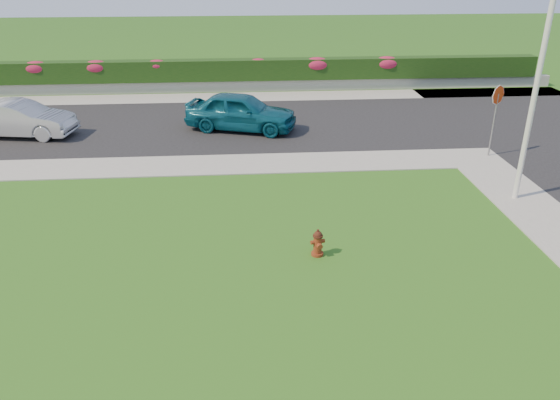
{
  "coord_description": "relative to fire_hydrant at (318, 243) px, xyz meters",
  "views": [
    {
      "loc": [
        -1.63,
        -9.48,
        6.98
      ],
      "look_at": [
        -0.62,
        3.84,
        0.9
      ],
      "focal_mm": 35.0,
      "sensor_mm": 36.0,
      "label": 1
    }
  ],
  "objects": [
    {
      "name": "ground",
      "position": [
        -0.22,
        -2.38,
        -0.34
      ],
      "size": [
        120.0,
        120.0,
        0.0
      ],
      "primitive_type": "plane",
      "color": "black",
      "rests_on": "ground"
    },
    {
      "name": "utility_pole",
      "position": [
        6.6,
        2.99,
        2.7
      ],
      "size": [
        0.16,
        0.16,
        6.08
      ],
      "primitive_type": "cylinder",
      "color": "silver",
      "rests_on": "ground"
    },
    {
      "name": "fire_hydrant",
      "position": [
        0.0,
        0.0,
        0.0
      ],
      "size": [
        0.38,
        0.36,
        0.72
      ],
      "rotation": [
        0.0,
        0.0,
        0.23
      ],
      "color": "#55140D",
      "rests_on": "ground"
    },
    {
      "name": "sidewalk_beyond",
      "position": [
        -1.22,
        16.62,
        -0.32
      ],
      "size": [
        34.0,
        2.0,
        0.04
      ],
      "primitive_type": "cube",
      "color": "gray",
      "rests_on": "ground"
    },
    {
      "name": "street_far",
      "position": [
        -5.22,
        11.62,
        -0.32
      ],
      "size": [
        26.0,
        8.0,
        0.04
      ],
      "primitive_type": "cube",
      "color": "black",
      "rests_on": "ground"
    },
    {
      "name": "sidewalk_far",
      "position": [
        -6.22,
        6.62,
        -0.32
      ],
      "size": [
        24.0,
        2.0,
        0.04
      ],
      "primitive_type": "cube",
      "color": "gray",
      "rests_on": "ground"
    },
    {
      "name": "flower_clump_b",
      "position": [
        -9.38,
        18.12,
        1.08
      ],
      "size": [
        1.4,
        0.9,
        0.7
      ],
      "primitive_type": "ellipsoid",
      "color": "#BF2050",
      "rests_on": "hedge"
    },
    {
      "name": "hedge",
      "position": [
        -1.22,
        18.22,
        0.81
      ],
      "size": [
        32.0,
        0.9,
        1.1
      ],
      "primitive_type": "cube",
      "color": "black",
      "rests_on": "retaining_wall"
    },
    {
      "name": "flower_clump_c",
      "position": [
        -6.19,
        18.12,
        1.13
      ],
      "size": [
        1.16,
        0.75,
        0.58
      ],
      "primitive_type": "ellipsoid",
      "color": "#BF2050",
      "rests_on": "hedge"
    },
    {
      "name": "sedan_silver",
      "position": [
        -10.84,
        10.54,
        0.42
      ],
      "size": [
        4.59,
        2.23,
        1.45
      ],
      "primitive_type": "imported",
      "rotation": [
        0.0,
        0.0,
        1.41
      ],
      "color": "#A7AAAF",
      "rests_on": "street_far"
    },
    {
      "name": "flower_clump_f",
      "position": [
        6.33,
        18.12,
        1.06
      ],
      "size": [
        1.48,
        0.95,
        0.74
      ],
      "primitive_type": "ellipsoid",
      "color": "#BF2050",
      "rests_on": "hedge"
    },
    {
      "name": "curb_corner",
      "position": [
        6.78,
        6.62,
        -0.32
      ],
      "size": [
        2.0,
        2.0,
        0.04
      ],
      "primitive_type": "cube",
      "color": "gray",
      "rests_on": "ground"
    },
    {
      "name": "flower_clump_e",
      "position": [
        2.46,
        18.12,
        1.06
      ],
      "size": [
        1.49,
        0.96,
        0.74
      ],
      "primitive_type": "ellipsoid",
      "color": "#BF2050",
      "rests_on": "hedge"
    },
    {
      "name": "retaining_wall",
      "position": [
        -1.22,
        18.12,
        -0.04
      ],
      "size": [
        34.0,
        0.4,
        0.6
      ],
      "primitive_type": "cube",
      "color": "gray",
      "rests_on": "ground"
    },
    {
      "name": "stop_sign",
      "position": [
        7.41,
        6.8,
        1.67
      ],
      "size": [
        0.62,
        0.42,
        2.69
      ],
      "rotation": [
        0.0,
        0.0,
        0.2
      ],
      "color": "slate",
      "rests_on": "ground"
    },
    {
      "name": "flower_clump_a",
      "position": [
        -12.5,
        18.12,
        1.08
      ],
      "size": [
        1.39,
        0.89,
        0.69
      ],
      "primitive_type": "ellipsoid",
      "color": "#BF2050",
      "rests_on": "hedge"
    },
    {
      "name": "sedan_teal",
      "position": [
        -1.79,
        10.76,
        0.49
      ],
      "size": [
        5.03,
        3.23,
        1.59
      ],
      "primitive_type": "imported",
      "rotation": [
        0.0,
        0.0,
        1.26
      ],
      "color": "#0C4B5F",
      "rests_on": "street_far"
    },
    {
      "name": "flower_clump_d",
      "position": [
        -0.76,
        18.12,
        1.15
      ],
      "size": [
        1.06,
        0.68,
        0.53
      ],
      "primitive_type": "ellipsoid",
      "color": "#BF2050",
      "rests_on": "hedge"
    }
  ]
}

